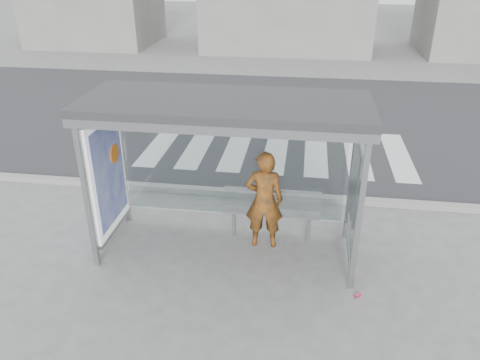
# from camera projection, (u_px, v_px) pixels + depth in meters

# --- Properties ---
(ground) EXTENTS (80.00, 80.00, 0.00)m
(ground) POSITION_uv_depth(u_px,v_px,m) (227.00, 250.00, 7.92)
(ground) COLOR #62615F
(ground) RESTS_ON ground
(road) EXTENTS (30.00, 10.00, 0.01)m
(road) POSITION_uv_depth(u_px,v_px,m) (266.00, 117.00, 14.12)
(road) COLOR #2D2D30
(road) RESTS_ON ground
(curb) EXTENTS (30.00, 0.18, 0.12)m
(curb) POSITION_uv_depth(u_px,v_px,m) (243.00, 193.00, 9.62)
(curb) COLOR gray
(curb) RESTS_ON ground
(crosswalk) EXTENTS (6.55, 3.00, 0.00)m
(crosswalk) POSITION_uv_depth(u_px,v_px,m) (276.00, 150.00, 11.84)
(crosswalk) COLOR silver
(crosswalk) RESTS_ON ground
(bus_shelter) EXTENTS (4.25, 1.65, 2.62)m
(bus_shelter) POSITION_uv_depth(u_px,v_px,m) (202.00, 138.00, 7.14)
(bus_shelter) COLOR gray
(bus_shelter) RESTS_ON ground
(person) EXTENTS (0.66, 0.45, 1.73)m
(person) POSITION_uv_depth(u_px,v_px,m) (264.00, 200.00, 7.69)
(person) COLOR orange
(person) RESTS_ON ground
(bench) EXTENTS (1.67, 0.31, 0.86)m
(bench) POSITION_uv_depth(u_px,v_px,m) (271.00, 212.00, 8.05)
(bench) COLOR slate
(bench) RESTS_ON ground
(soda_can) EXTENTS (0.12, 0.11, 0.06)m
(soda_can) POSITION_uv_depth(u_px,v_px,m) (357.00, 295.00, 6.84)
(soda_can) COLOR #DD415A
(soda_can) RESTS_ON ground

